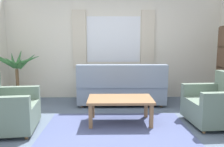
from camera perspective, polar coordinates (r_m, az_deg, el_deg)
ground_plane at (r=3.61m, az=1.18°, el=-14.64°), size 6.24×6.24×0.00m
wall_back at (r=5.59m, az=0.38°, el=7.15°), size 5.32×0.12×2.60m
window_with_curtains at (r=5.50m, az=0.40°, el=8.69°), size 1.98×0.07×1.40m
area_rug at (r=3.61m, az=1.18°, el=-14.55°), size 2.32×1.72×0.01m
couch at (r=5.00m, az=2.37°, el=-3.75°), size 1.90×0.82×0.92m
armchair_left at (r=3.90m, az=-25.63°, el=-8.21°), size 0.91×0.93×0.88m
armchair_right at (r=4.20m, az=25.18°, el=-7.04°), size 0.88×0.90×0.88m
coffee_table at (r=3.86m, az=2.11°, el=-7.11°), size 1.10×0.64×0.44m
potted_plant at (r=5.49m, az=-23.10°, el=-1.52°), size 1.26×1.17×1.26m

